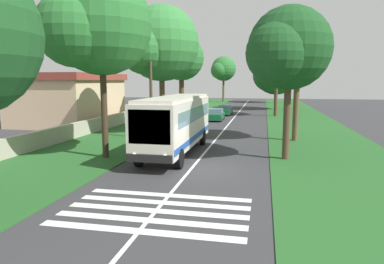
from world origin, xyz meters
name	(u,v)px	position (x,y,z in m)	size (l,w,h in m)	color
ground	(191,169)	(0.00, 0.00, 0.00)	(160.00, 160.00, 0.00)	#333335
grass_verge_left	(142,128)	(15.00, 8.20, 0.02)	(120.00, 8.00, 0.04)	#235623
grass_verge_right	(313,133)	(15.00, -8.20, 0.02)	(120.00, 8.00, 0.04)	#235623
centre_line	(223,131)	(15.00, 0.00, 0.00)	(110.00, 0.16, 0.01)	silver
coach_bus	(176,121)	(3.85, 1.80, 2.15)	(11.16, 2.62, 3.73)	silver
zebra_crossing	(156,211)	(-6.38, 0.00, 0.00)	(4.05, 6.80, 0.01)	silver
trailing_car_0	(216,115)	(23.74, 1.91, 0.67)	(4.30, 1.78, 1.43)	#145933
trailing_car_1	(225,110)	(30.89, 1.56, 0.67)	(4.30, 1.78, 1.43)	#145933
roadside_tree_left_0	(180,59)	(22.03, 5.86, 7.24)	(5.87, 5.22, 9.96)	#4C3826
roadside_tree_left_1	(223,69)	(62.59, 5.63, 7.36)	(6.65, 5.57, 10.27)	brown
roadside_tree_left_2	(99,28)	(1.76, 5.94, 7.82)	(7.65, 6.02, 10.98)	#3D2D1E
roadside_tree_left_4	(160,46)	(12.08, 5.32, 7.76)	(8.17, 6.57, 11.22)	brown
roadside_tree_right_0	(297,51)	(10.50, -6.11, 7.04)	(5.87, 4.91, 9.61)	brown
roadside_tree_right_1	(286,51)	(3.27, -4.95, 6.47)	(5.80, 4.90, 9.00)	#4C3826
roadside_tree_right_2	(276,60)	(30.61, -5.19, 7.50)	(6.74, 5.67, 10.46)	#4C3826
roadside_tree_right_3	(275,72)	(60.76, -5.95, 6.57)	(7.40, 6.50, 9.94)	#3D2D1E
roadside_tree_right_4	(275,73)	(42.04, -5.39, 6.06)	(9.01, 7.59, 10.01)	#3D2D1E
utility_pole	(151,85)	(8.88, 5.15, 4.43)	(0.24, 1.40, 8.48)	#473828
roadside_wall	(128,116)	(20.00, 11.60, 0.66)	(70.00, 0.40, 1.24)	#B2A893
roadside_building	(70,98)	(17.42, 17.47, 2.81)	(12.18, 8.88, 5.54)	beige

